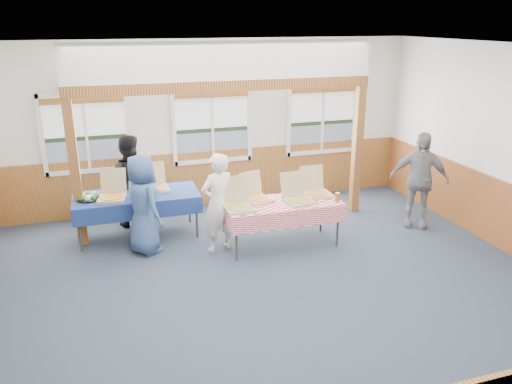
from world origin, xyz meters
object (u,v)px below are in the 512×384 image
table_right (282,205)px  woman_white (218,203)px  person_grey (419,180)px  woman_black (129,181)px  man_blue (143,204)px  table_left (137,197)px

table_right → woman_white: woman_white is taller
table_right → woman_white: (-1.02, 0.14, 0.10)m
person_grey → table_right: bearing=-144.8°
woman_black → man_blue: (0.13, -1.19, -0.03)m
woman_white → man_blue: (-1.13, 0.31, -0.01)m
man_blue → person_grey: (4.73, -0.37, 0.06)m
table_left → man_blue: (0.05, -0.63, 0.09)m
table_left → man_blue: size_ratio=1.32×
table_left → woman_black: 0.58m
woman_white → man_blue: size_ratio=1.01×
table_left → woman_black: size_ratio=1.27×
woman_black → table_left: bearing=110.5°
table_left → man_blue: bearing=-89.8°
table_right → person_grey: (2.58, 0.07, 0.16)m
table_right → man_blue: bearing=168.7°
table_right → table_left: bearing=154.3°
woman_black → person_grey: size_ratio=0.97×
woman_white → woman_black: (-1.26, 1.50, 0.02)m
table_left → woman_black: (-0.08, 0.56, 0.12)m
woman_white → person_grey: bearing=161.7°
table_left → table_right: (2.20, -1.07, -0.00)m
table_left → table_right: 2.44m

